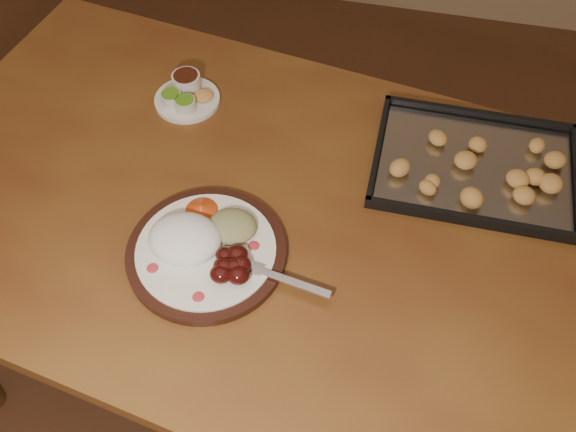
# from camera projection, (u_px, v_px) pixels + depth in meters

# --- Properties ---
(ground) EXTENTS (4.00, 4.00, 0.00)m
(ground) POSITION_uv_depth(u_px,v_px,m) (171.00, 416.00, 1.76)
(ground) COLOR #57301E
(ground) RESTS_ON ground
(dining_table) EXTENTS (1.63, 1.14, 0.75)m
(dining_table) POSITION_uv_depth(u_px,v_px,m) (263.00, 237.00, 1.33)
(dining_table) COLOR brown
(dining_table) RESTS_ON ground
(dinner_plate) EXTENTS (0.39, 0.29, 0.07)m
(dinner_plate) POSITION_uv_depth(u_px,v_px,m) (204.00, 246.00, 1.17)
(dinner_plate) COLOR black
(dinner_plate) RESTS_ON dining_table
(condiment_saucer) EXTENTS (0.15, 0.15, 0.05)m
(condiment_saucer) POSITION_uv_depth(u_px,v_px,m) (186.00, 94.00, 1.42)
(condiment_saucer) COLOR white
(condiment_saucer) RESTS_ON dining_table
(baking_tray) EXTENTS (0.41, 0.30, 0.04)m
(baking_tray) POSITION_uv_depth(u_px,v_px,m) (475.00, 164.00, 1.30)
(baking_tray) COLOR black
(baking_tray) RESTS_ON dining_table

